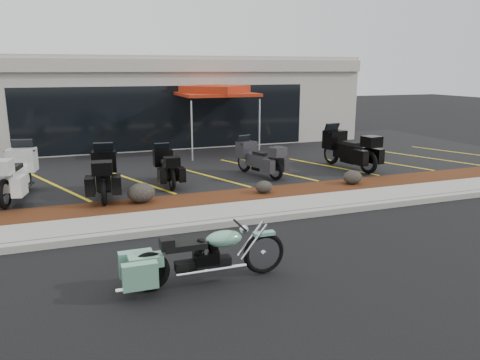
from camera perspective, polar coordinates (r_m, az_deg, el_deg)
name	(u,v)px	position (r m, az deg, el deg)	size (l,w,h in m)	color
ground	(273,235)	(10.11, 4.04, -6.70)	(90.00, 90.00, 0.00)	black
curb	(257,219)	(10.86, 2.10, -4.81)	(24.00, 0.25, 0.15)	gray
sidewalk	(246,211)	(11.48, 0.77, -3.79)	(24.00, 1.20, 0.15)	gray
mulch_bed	(230,198)	(12.56, -1.19, -2.25)	(24.00, 1.20, 0.16)	#3B1B0D
upper_lot	(183,162)	(17.62, -6.94, 2.20)	(26.00, 9.60, 0.15)	black
dealership_building	(152,100)	(23.49, -10.68, 9.60)	(18.00, 8.16, 4.00)	#ACA79B
boulder_left	(141,193)	(12.10, -11.95, -1.54)	(0.70, 0.58, 0.50)	black
boulder_mid	(264,187)	(12.79, 2.93, -0.83)	(0.48, 0.40, 0.34)	black
boulder_right	(353,177)	(14.15, 13.56, 0.34)	(0.57, 0.47, 0.40)	black
hero_cruiser	(264,247)	(8.10, 2.91, -8.17)	(2.79, 0.71, 0.98)	#6BA78B
touring_white	(24,165)	(14.24, -24.80, 1.67)	(2.50, 0.95, 1.45)	white
touring_black_front	(105,166)	(13.62, -16.18, 1.65)	(2.31, 0.88, 1.34)	black
touring_black_mid	(162,161)	(14.47, -9.45, 2.27)	(1.96, 0.75, 1.14)	black
touring_grey	(244,153)	(15.36, 0.51, 3.25)	(2.11, 0.81, 1.23)	#2F2E34
touring_black_rear	(332,144)	(16.92, 11.11, 4.36)	(2.52, 0.96, 1.47)	black
traffic_cone	(166,154)	(17.63, -9.06, 3.10)	(0.33, 0.33, 0.43)	orange
popup_canopy	(215,92)	(18.83, -3.01, 10.67)	(3.57, 3.57, 2.68)	silver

